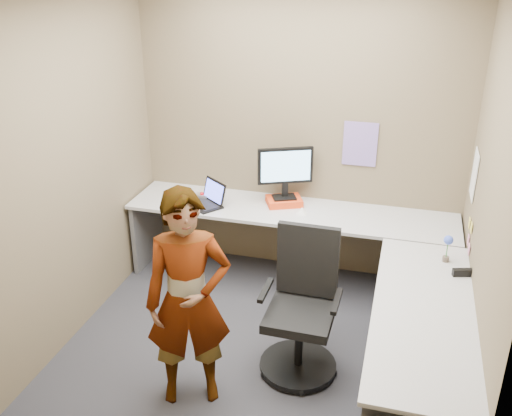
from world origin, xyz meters
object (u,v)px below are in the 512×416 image
(person, at_px, (188,300))
(desk, at_px, (327,261))
(monitor, at_px, (285,169))
(office_chair, at_px, (301,316))

(person, bearing_deg, desk, 32.66)
(desk, height_order, person, person)
(monitor, xyz_separation_m, person, (-0.24, -1.80, -0.30))
(monitor, bearing_deg, office_chair, -96.30)
(desk, bearing_deg, person, -124.81)
(desk, distance_m, office_chair, 0.61)
(monitor, distance_m, person, 1.84)
(office_chair, relative_size, person, 0.69)
(office_chair, bearing_deg, desk, 82.05)
(office_chair, xyz_separation_m, person, (-0.66, -0.50, 0.34))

